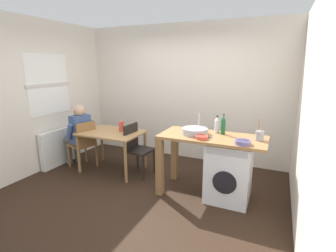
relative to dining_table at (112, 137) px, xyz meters
The scene contains 20 objects.
ground_plane 1.21m from the dining_table, 29.06° to the right, with size 5.46×5.46×0.00m, color black.
wall_back 1.69m from the dining_table, 54.56° to the left, with size 4.60×0.10×2.70m, color silver.
wall_window_side 1.52m from the dining_table, 158.62° to the right, with size 0.12×3.80×2.70m.
wall_counter_side 3.16m from the dining_table, ahead, with size 0.10×3.80×2.70m, color silver.
radiator 1.18m from the dining_table, behind, with size 0.10×0.80×0.70m, color white.
dining_table is the anchor object (origin of this frame).
chair_person_seat 0.58m from the dining_table, 167.68° to the right, with size 0.49×0.49×0.90m.
chair_opposite 0.50m from the dining_table, ahead, with size 0.43×0.43×0.90m.
seated_person 0.71m from the dining_table, behind, with size 0.55×0.54×1.20m.
kitchen_counter 1.67m from the dining_table, ahead, with size 1.50×0.68×0.92m.
washing_machine 2.15m from the dining_table, ahead, with size 0.60×0.61×0.86m.
sink_basin 1.65m from the dining_table, ahead, with size 0.38×0.38×0.09m, color #9EA0A5.
tap 1.66m from the dining_table, ahead, with size 0.02×0.02×0.28m, color #B2B2B7.
bottle_tall_green 1.93m from the dining_table, ahead, with size 0.07×0.07×0.26m.
bottle_squat_brown 2.03m from the dining_table, ahead, with size 0.06×0.06×0.30m.
mixing_bowl 1.83m from the dining_table, 11.22° to the right, with size 0.17×0.17×0.05m.
utensil_crock 2.53m from the dining_table, ahead, with size 0.11×0.11×0.30m.
colander 2.37m from the dining_table, ahead, with size 0.20×0.20×0.06m.
vase 0.26m from the dining_table, 33.69° to the left, with size 0.09×0.09×0.19m, color #D84C38.
scissors 1.86m from the dining_table, ahead, with size 0.15×0.06×0.01m.
Camera 1 is at (1.79, -3.04, 1.91)m, focal length 26.71 mm.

